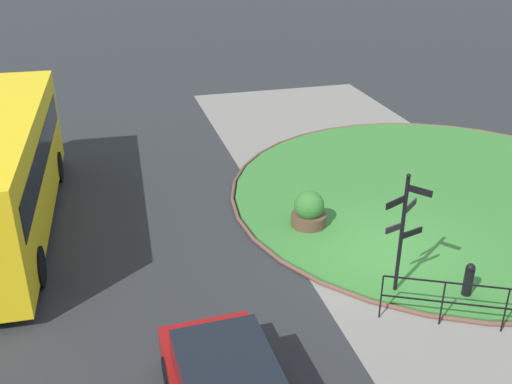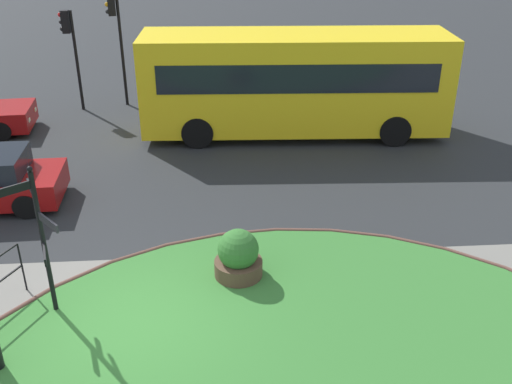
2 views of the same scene
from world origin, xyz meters
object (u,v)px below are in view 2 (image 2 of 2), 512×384
at_px(bus_yellow, 295,82).
at_px(planter_near_signpost, 238,258).
at_px(signpost_directional, 41,233).
at_px(traffic_light_near, 70,38).
at_px(traffic_light_far, 116,25).

xyz_separation_m(bus_yellow, planter_near_signpost, (-2.21, -8.24, -1.27)).
relative_size(signpost_directional, bus_yellow, 0.31).
bearing_deg(signpost_directional, traffic_light_near, 98.87).
xyz_separation_m(traffic_light_near, traffic_light_far, (1.58, 0.42, 0.35)).
height_order(bus_yellow, traffic_light_near, traffic_light_near).
relative_size(signpost_directional, traffic_light_near, 0.86).
xyz_separation_m(signpost_directional, planter_near_signpost, (3.54, 0.91, -1.28)).
bearing_deg(traffic_light_far, traffic_light_near, 3.41).
bearing_deg(planter_near_signpost, bus_yellow, 74.98).
distance_m(signpost_directional, bus_yellow, 10.80).
bearing_deg(traffic_light_near, traffic_light_far, -165.53).
distance_m(signpost_directional, traffic_light_near, 12.38).
bearing_deg(planter_near_signpost, signpost_directional, -165.60).
bearing_deg(bus_yellow, traffic_light_far, 152.70).
height_order(traffic_light_far, planter_near_signpost, traffic_light_far).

